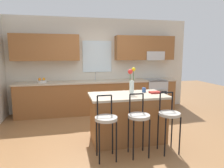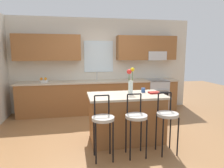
# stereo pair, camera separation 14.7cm
# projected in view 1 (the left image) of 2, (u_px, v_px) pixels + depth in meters

# --- Properties ---
(ground_plane) EXTENTS (14.00, 14.00, 0.00)m
(ground_plane) POSITION_uv_depth(u_px,v_px,m) (112.00, 135.00, 4.26)
(ground_plane) COLOR olive
(back_wall_assembly) EXTENTS (5.60, 0.50, 2.70)m
(back_wall_assembly) POSITION_uv_depth(u_px,v_px,m) (98.00, 60.00, 5.95)
(back_wall_assembly) COLOR beige
(back_wall_assembly) RESTS_ON ground
(counter_run) EXTENTS (4.56, 0.64, 0.92)m
(counter_run) POSITION_uv_depth(u_px,v_px,m) (99.00, 96.00, 5.83)
(counter_run) COLOR brown
(counter_run) RESTS_ON ground
(sink_faucet) EXTENTS (0.02, 0.13, 0.23)m
(sink_faucet) POSITION_uv_depth(u_px,v_px,m) (96.00, 75.00, 5.86)
(sink_faucet) COLOR #B7BABC
(sink_faucet) RESTS_ON counter_run
(oven_range) EXTENTS (0.60, 0.64, 0.92)m
(oven_range) POSITION_uv_depth(u_px,v_px,m) (154.00, 94.00, 6.18)
(oven_range) COLOR #B7BABC
(oven_range) RESTS_ON ground
(kitchen_island) EXTENTS (1.46, 0.82, 0.92)m
(kitchen_island) POSITION_uv_depth(u_px,v_px,m) (128.00, 117.00, 3.97)
(kitchen_island) COLOR brown
(kitchen_island) RESTS_ON ground
(bar_stool_near) EXTENTS (0.36, 0.36, 1.04)m
(bar_stool_near) POSITION_uv_depth(u_px,v_px,m) (106.00, 121.00, 3.22)
(bar_stool_near) COLOR black
(bar_stool_near) RESTS_ON ground
(bar_stool_middle) EXTENTS (0.36, 0.36, 1.04)m
(bar_stool_middle) POSITION_uv_depth(u_px,v_px,m) (139.00, 119.00, 3.34)
(bar_stool_middle) COLOR black
(bar_stool_middle) RESTS_ON ground
(bar_stool_far) EXTENTS (0.36, 0.36, 1.04)m
(bar_stool_far) POSITION_uv_depth(u_px,v_px,m) (169.00, 117.00, 3.46)
(bar_stool_far) COLOR black
(bar_stool_far) RESTS_ON ground
(flower_vase) EXTENTS (0.15, 0.10, 0.51)m
(flower_vase) POSITION_uv_depth(u_px,v_px,m) (132.00, 81.00, 3.94)
(flower_vase) COLOR silver
(flower_vase) RESTS_ON kitchen_island
(mug_ceramic) EXTENTS (0.08, 0.08, 0.09)m
(mug_ceramic) POSITION_uv_depth(u_px,v_px,m) (144.00, 90.00, 4.11)
(mug_ceramic) COLOR #33518C
(mug_ceramic) RESTS_ON kitchen_island
(cookbook) EXTENTS (0.20, 0.15, 0.03)m
(cookbook) POSITION_uv_depth(u_px,v_px,m) (155.00, 92.00, 4.02)
(cookbook) COLOR maroon
(cookbook) RESTS_ON kitchen_island
(fruit_bowl_oranges) EXTENTS (0.24, 0.24, 0.13)m
(fruit_bowl_oranges) POSITION_uv_depth(u_px,v_px,m) (42.00, 81.00, 5.42)
(fruit_bowl_oranges) COLOR silver
(fruit_bowl_oranges) RESTS_ON counter_run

